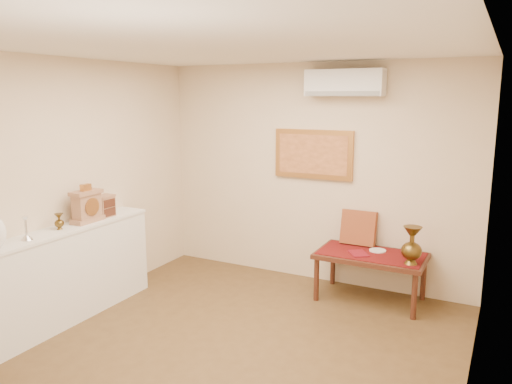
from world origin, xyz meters
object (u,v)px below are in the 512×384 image
Objects in this scene: display_ledge at (70,273)px; mantel_clock at (87,206)px; low_table at (371,259)px; wooden_chest at (105,206)px; brass_urn_tall at (412,241)px.

mantel_clock is at bearing 84.12° from display_ledge.
wooden_chest is at bearing -152.92° from low_table.
mantel_clock is 0.27m from wooden_chest.
brass_urn_tall is 2.02× the size of wooden_chest.
brass_urn_tall is at bearing 25.08° from mantel_clock.
mantel_clock reaches higher than brass_urn_tall.
display_ledge reaches higher than low_table.
wooden_chest reaches higher than low_table.
display_ledge is (-3.14, -1.72, -0.31)m from brass_urn_tall.
mantel_clock is 1.68× the size of wooden_chest.
mantel_clock is (-3.11, -1.46, 0.35)m from brass_urn_tall.
low_table is at bearing 27.08° from wooden_chest.
brass_urn_tall reaches higher than low_table.
display_ledge is 3.27m from low_table.
mantel_clock is at bearing -154.92° from brass_urn_tall.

